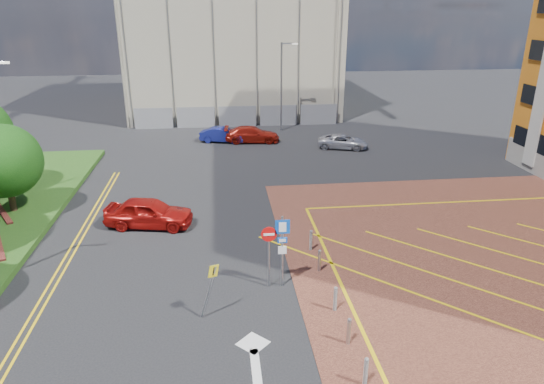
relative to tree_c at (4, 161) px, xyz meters
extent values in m
plane|color=black|center=(13.50, -10.00, -3.19)|extent=(140.00, 140.00, 0.00)
cube|color=maroon|center=(-0.70, 0.00, -2.99)|extent=(2.69, 4.06, 0.40)
cylinder|color=#3D2B1C|center=(0.00, 0.00, -1.99)|extent=(0.36, 0.36, 1.80)
sphere|color=#0D380C|center=(0.00, 0.00, 0.01)|extent=(4.00, 4.00, 4.00)
cube|color=silver|center=(0.20, 2.00, 4.96)|extent=(0.50, 0.15, 0.12)
cylinder|color=#9EA0A8|center=(17.50, 18.00, 0.81)|extent=(0.16, 0.16, 8.00)
cylinder|color=#9EA0A8|center=(18.10, 18.00, 4.69)|extent=(1.20, 0.10, 0.10)
cube|color=silver|center=(18.70, 18.00, 4.66)|extent=(0.50, 0.15, 0.12)
cylinder|color=#9EA0A8|center=(14.00, -9.00, -1.59)|extent=(0.10, 0.10, 3.20)
cube|color=#0A48B8|center=(14.00, -9.03, -0.44)|extent=(0.60, 0.04, 0.60)
cube|color=white|center=(14.00, -9.06, -0.44)|extent=(0.30, 0.02, 0.42)
cube|color=#0A48B8|center=(14.00, -9.03, -1.04)|extent=(0.40, 0.04, 0.25)
cube|color=white|center=(14.00, -9.06, -1.04)|extent=(0.28, 0.02, 0.14)
cube|color=white|center=(14.00, -9.03, -1.49)|extent=(0.35, 0.04, 0.35)
cylinder|color=#9EA0A8|center=(13.45, -9.00, -1.84)|extent=(0.08, 0.08, 2.70)
cylinder|color=red|center=(13.45, -9.03, -0.74)|extent=(0.64, 0.04, 0.64)
cube|color=white|center=(13.45, -9.06, -0.74)|extent=(0.44, 0.02, 0.10)
cylinder|color=#9EA0A8|center=(10.99, -10.89, -2.09)|extent=(0.69, 0.08, 2.14)
cube|color=yellow|center=(11.21, -10.92, -1.19)|extent=(0.42, 0.42, 0.56)
cylinder|color=black|center=(15.80, -15.00, -2.72)|extent=(0.14, 0.14, 0.90)
cylinder|color=#9EA0A8|center=(15.80, -13.00, -2.72)|extent=(0.14, 0.14, 0.90)
cylinder|color=black|center=(15.80, -11.00, -2.72)|extent=(0.14, 0.14, 0.90)
cylinder|color=#9EA0A8|center=(15.80, -8.00, -2.72)|extent=(0.14, 0.14, 0.90)
cylinder|color=black|center=(15.80, -6.00, -2.72)|extent=(0.14, 0.14, 0.90)
cube|color=#B5AD94|center=(13.50, 30.00, 7.81)|extent=(21.20, 19.20, 22.00)
cube|color=gray|center=(14.50, 20.00, -2.19)|extent=(21.60, 0.06, 2.00)
imported|color=#A1110D|center=(7.75, -2.33, -2.41)|extent=(4.86, 2.66, 1.57)
imported|color=navy|center=(11.94, 14.42, -2.56)|extent=(4.04, 2.26, 1.26)
imported|color=#9A170D|center=(14.46, 14.12, -2.51)|extent=(4.83, 2.30, 1.36)
imported|color=silver|center=(21.79, 11.33, -2.63)|extent=(4.43, 3.00, 1.13)
camera|label=1|loc=(11.59, -26.49, 7.86)|focal=32.00mm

